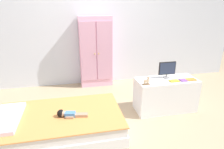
% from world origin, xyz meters
% --- Properties ---
extents(ground_plane, '(10.00, 10.00, 0.02)m').
position_xyz_m(ground_plane, '(0.00, 0.00, -0.01)').
color(ground_plane, tan).
extents(back_wall, '(6.40, 0.05, 2.70)m').
position_xyz_m(back_wall, '(0.00, 1.57, 1.35)').
color(back_wall, silver).
rests_on(back_wall, ground_plane).
extents(bed, '(1.65, 0.98, 0.28)m').
position_xyz_m(bed, '(-0.68, -0.16, 0.14)').
color(bed, white).
rests_on(bed, ground_plane).
extents(pillow, '(0.32, 0.71, 0.05)m').
position_xyz_m(pillow, '(-1.31, -0.16, 0.31)').
color(pillow, silver).
rests_on(pillow, bed).
extents(doll, '(0.39, 0.15, 0.10)m').
position_xyz_m(doll, '(-0.58, -0.24, 0.32)').
color(doll, '#4C84C6').
rests_on(doll, bed).
extents(wardrobe, '(0.65, 0.29, 1.43)m').
position_xyz_m(wardrobe, '(0.03, 1.40, 0.72)').
color(wardrobe, '#EFADCC').
rests_on(wardrobe, ground_plane).
extents(tv_stand, '(0.96, 0.42, 0.53)m').
position_xyz_m(tv_stand, '(0.98, 0.12, 0.26)').
color(tv_stand, white).
rests_on(tv_stand, ground_plane).
extents(tv_monitor, '(0.28, 0.10, 0.27)m').
position_xyz_m(tv_monitor, '(1.00, 0.19, 0.68)').
color(tv_monitor, '#99999E').
rests_on(tv_monitor, tv_stand).
extents(rocking_horse_toy, '(0.10, 0.04, 0.13)m').
position_xyz_m(rocking_horse_toy, '(0.59, -0.01, 0.59)').
color(rocking_horse_toy, '#8E6642').
rests_on(rocking_horse_toy, tv_stand).
extents(book_yellow, '(0.14, 0.08, 0.02)m').
position_xyz_m(book_yellow, '(1.05, 0.02, 0.54)').
color(book_yellow, gold).
rests_on(book_yellow, tv_stand).
extents(book_purple, '(0.11, 0.10, 0.01)m').
position_xyz_m(book_purple, '(1.20, 0.02, 0.53)').
color(book_purple, '#8E51B2').
rests_on(book_purple, tv_stand).
extents(book_orange, '(0.16, 0.10, 0.01)m').
position_xyz_m(book_orange, '(1.33, 0.02, 0.53)').
color(book_orange, orange).
rests_on(book_orange, tv_stand).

